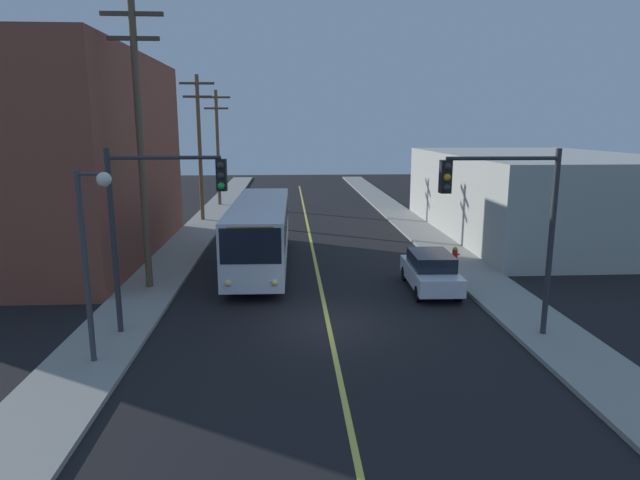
{
  "coord_description": "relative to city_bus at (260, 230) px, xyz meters",
  "views": [
    {
      "loc": [
        -1.37,
        -17.89,
        6.81
      ],
      "look_at": [
        0.0,
        5.01,
        2.0
      ],
      "focal_mm": 30.54,
      "sensor_mm": 36.0,
      "label": 1
    }
  ],
  "objects": [
    {
      "name": "traffic_signal_right_corner",
      "position": [
        8.13,
        -9.86,
        2.49
      ],
      "size": [
        3.75,
        0.48,
        6.0
      ],
      "color": "#2D2D33",
      "rests_on": "sidewalk_right"
    },
    {
      "name": "street_lamp_left",
      "position": [
        -4.1,
        -11.13,
        1.92
      ],
      "size": [
        0.98,
        0.4,
        5.5
      ],
      "color": "#38383D",
      "rests_on": "sidewalk_left"
    },
    {
      "name": "building_right_warehouse",
      "position": [
        17.22,
        7.19,
        0.74
      ],
      "size": [
        12.0,
        19.42,
        5.13
      ],
      "color": "#B2B2A8",
      "rests_on": "ground"
    },
    {
      "name": "ground_plane",
      "position": [
        2.72,
        -8.34,
        -1.82
      ],
      "size": [
        120.0,
        120.0,
        0.0
      ],
      "primitive_type": "plane",
      "color": "black"
    },
    {
      "name": "sidewalk_left",
      "position": [
        -4.53,
        1.66,
        -1.74
      ],
      "size": [
        2.5,
        90.0,
        0.15
      ],
      "primitive_type": "cube",
      "color": "gray",
      "rests_on": "ground"
    },
    {
      "name": "traffic_signal_left_corner",
      "position": [
        -2.69,
        -8.87,
        2.49
      ],
      "size": [
        3.75,
        0.48,
        6.0
      ],
      "color": "#2D2D33",
      "rests_on": "sidewalk_left"
    },
    {
      "name": "utility_pole_mid",
      "position": [
        -4.85,
        13.31,
        3.92
      ],
      "size": [
        2.4,
        0.28,
        10.17
      ],
      "color": "brown",
      "rests_on": "sidewalk_left"
    },
    {
      "name": "parked_car_white",
      "position": [
        7.33,
        -4.43,
        -0.98
      ],
      "size": [
        1.94,
        4.46,
        1.62
      ],
      "color": "silver",
      "rests_on": "ground"
    },
    {
      "name": "fire_hydrant",
      "position": [
        9.57,
        -0.55,
        -1.23
      ],
      "size": [
        0.44,
        0.26,
        0.84
      ],
      "color": "red",
      "rests_on": "sidewalk_right"
    },
    {
      "name": "utility_pole_far",
      "position": [
        -4.54,
        21.08,
        3.64
      ],
      "size": [
        2.4,
        0.28,
        9.62
      ],
      "color": "brown",
      "rests_on": "sidewalk_left"
    },
    {
      "name": "city_bus",
      "position": [
        0.0,
        0.0,
        0.0
      ],
      "size": [
        2.72,
        12.19,
        3.2
      ],
      "color": "silver",
      "rests_on": "ground"
    },
    {
      "name": "lane_stripe_center",
      "position": [
        2.72,
        6.66,
        -1.81
      ],
      "size": [
        0.16,
        60.0,
        0.01
      ],
      "primitive_type": "cube",
      "color": "#D8CC4C",
      "rests_on": "ground"
    },
    {
      "name": "building_left_brick",
      "position": [
        -10.77,
        2.63,
        3.38
      ],
      "size": [
        10.0,
        16.22,
        10.4
      ],
      "color": "brown",
      "rests_on": "ground"
    },
    {
      "name": "utility_pole_near",
      "position": [
        -4.55,
        -3.62,
        4.61
      ],
      "size": [
        2.4,
        0.28,
        11.49
      ],
      "color": "brown",
      "rests_on": "sidewalk_left"
    },
    {
      "name": "sidewalk_right",
      "position": [
        9.97,
        1.66,
        -1.74
      ],
      "size": [
        2.5,
        90.0,
        0.15
      ],
      "primitive_type": "cube",
      "color": "gray",
      "rests_on": "ground"
    }
  ]
}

